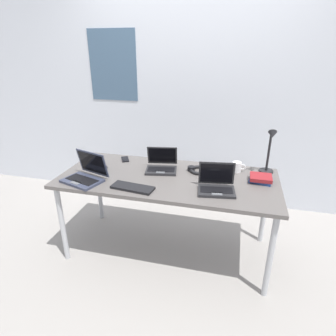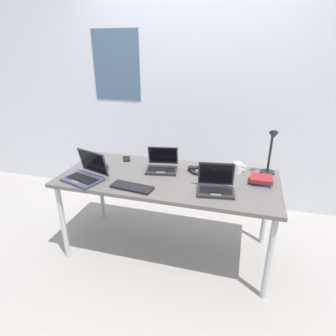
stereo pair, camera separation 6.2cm
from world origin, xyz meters
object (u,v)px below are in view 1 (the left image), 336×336
at_px(external_keyboard, 133,188).
at_px(pill_bottle, 98,162).
at_px(laptop_center, 161,166).
at_px(desk_lamp, 269,152).
at_px(laptop_back_right, 216,185).
at_px(computer_mouse, 104,168).
at_px(cell_phone, 125,159).
at_px(headphones, 200,170).
at_px(book_stack, 261,179).
at_px(coffee_mug, 237,167).
at_px(laptop_front_right, 85,175).

bearing_deg(external_keyboard, pill_bottle, 149.98).
relative_size(external_keyboard, pill_bottle, 4.18).
height_order(laptop_center, pill_bottle, laptop_center).
relative_size(desk_lamp, laptop_back_right, 1.34).
relative_size(computer_mouse, pill_bottle, 1.22).
bearing_deg(laptop_back_right, computer_mouse, 170.50).
xyz_separation_m(cell_phone, headphones, (0.74, -0.11, 0.01)).
xyz_separation_m(desk_lamp, laptop_back_right, (-0.39, -0.43, -0.15)).
bearing_deg(computer_mouse, book_stack, -20.68).
height_order(cell_phone, headphones, headphones).
bearing_deg(laptop_center, pill_bottle, -175.33).
bearing_deg(pill_bottle, laptop_center, 4.67).
height_order(headphones, coffee_mug, coffee_mug).
relative_size(headphones, book_stack, 1.11).
bearing_deg(desk_lamp, coffee_mug, -174.63).
distance_m(computer_mouse, book_stack, 1.33).
bearing_deg(external_keyboard, book_stack, 28.11).
distance_m(desk_lamp, external_keyboard, 1.17).
bearing_deg(cell_phone, pill_bottle, -159.08).
height_order(laptop_front_right, laptop_back_right, laptop_front_right).
height_order(laptop_center, book_stack, laptop_center).
distance_m(laptop_center, headphones, 0.34).
bearing_deg(computer_mouse, cell_phone, 48.00).
distance_m(laptop_front_right, cell_phone, 0.53).
height_order(pill_bottle, book_stack, pill_bottle).
bearing_deg(book_stack, desk_lamp, 73.27).
xyz_separation_m(laptop_center, computer_mouse, (-0.49, -0.11, -0.02)).
xyz_separation_m(desk_lamp, pill_bottle, (-1.48, -0.20, -0.16)).
height_order(pill_bottle, coffee_mug, coffee_mug).
distance_m(computer_mouse, cell_phone, 0.28).
bearing_deg(laptop_back_right, pill_bottle, 168.21).
distance_m(cell_phone, headphones, 0.75).
relative_size(computer_mouse, coffee_mug, 0.85).
bearing_deg(computer_mouse, external_keyboard, -61.93).
xyz_separation_m(desk_lamp, book_stack, (-0.06, -0.19, -0.17)).
bearing_deg(laptop_center, laptop_front_right, -146.90).
relative_size(laptop_front_right, computer_mouse, 3.84).
height_order(computer_mouse, cell_phone, computer_mouse).
bearing_deg(laptop_center, coffee_mug, 11.17).
bearing_deg(external_keyboard, cell_phone, 124.31).
bearing_deg(cell_phone, laptop_back_right, -52.58).
relative_size(laptop_center, pill_bottle, 3.83).
bearing_deg(headphones, pill_bottle, -174.04).
relative_size(laptop_back_right, laptop_center, 0.99).
bearing_deg(laptop_back_right, cell_phone, 154.62).
bearing_deg(book_stack, laptop_center, 177.52).
xyz_separation_m(laptop_back_right, computer_mouse, (-1.00, 0.17, -0.03)).
xyz_separation_m(book_stack, coffee_mug, (-0.19, 0.16, 0.02)).
bearing_deg(laptop_front_right, pill_bottle, 98.88).
distance_m(laptop_center, book_stack, 0.84).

